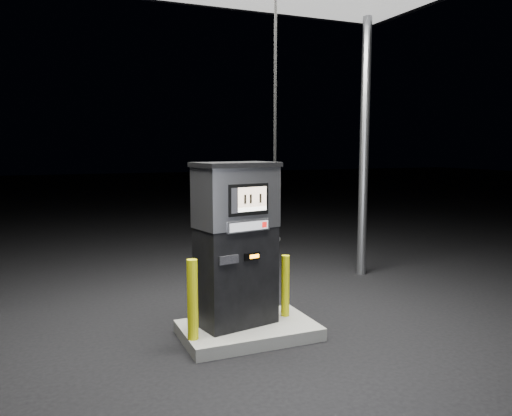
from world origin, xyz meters
name	(u,v)px	position (x,y,z in m)	size (l,w,h in m)	color
ground	(248,336)	(0.00, 0.00, 0.00)	(80.00, 80.00, 0.00)	black
pump_island	(248,330)	(0.00, 0.00, 0.07)	(1.60, 1.00, 0.15)	slate
fuel_dispenser	(236,242)	(-0.12, 0.09, 1.15)	(1.12, 0.76, 4.05)	black
bollard_left	(193,300)	(-0.74, -0.19, 0.60)	(0.12, 0.12, 0.90)	#D4D40B
bollard_right	(285,286)	(0.55, 0.12, 0.54)	(0.10, 0.10, 0.78)	#D4D40B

